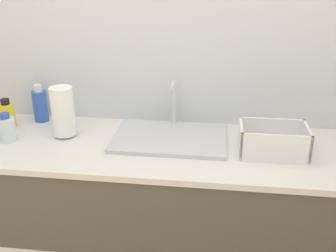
{
  "coord_description": "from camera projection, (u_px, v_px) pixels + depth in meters",
  "views": [
    {
      "loc": [
        0.22,
        -1.44,
        1.77
      ],
      "look_at": [
        -0.0,
        0.29,
        1.03
      ],
      "focal_mm": 42.0,
      "sensor_mm": 36.0,
      "label": 1
    }
  ],
  "objects": [
    {
      "name": "bottle_blue",
      "position": [
        40.0,
        105.0,
        2.24
      ],
      "size": [
        0.08,
        0.08,
        0.22
      ],
      "color": "#2D56B7",
      "rests_on": "counter_cabinet"
    },
    {
      "name": "counter_cabinet",
      "position": [
        169.0,
        221.0,
        2.14
      ],
      "size": [
        2.06,
        0.67,
        0.91
      ],
      "color": "#514C47",
      "rests_on": "ground_plane"
    },
    {
      "name": "bottle_clear",
      "position": [
        7.0,
        128.0,
        2.0
      ],
      "size": [
        0.09,
        0.09,
        0.15
      ],
      "color": "silver",
      "rests_on": "counter_cabinet"
    },
    {
      "name": "bottle_yellow",
      "position": [
        7.0,
        115.0,
        2.16
      ],
      "size": [
        0.08,
        0.08,
        0.16
      ],
      "color": "yellow",
      "rests_on": "counter_cabinet"
    },
    {
      "name": "paper_towel_roll",
      "position": [
        63.0,
        112.0,
        2.03
      ],
      "size": [
        0.12,
        0.12,
        0.27
      ],
      "color": "#4C4C51",
      "rests_on": "counter_cabinet"
    },
    {
      "name": "dish_rack",
      "position": [
        273.0,
        143.0,
        1.87
      ],
      "size": [
        0.32,
        0.21,
        0.14
      ],
      "color": "white",
      "rests_on": "counter_cabinet"
    },
    {
      "name": "sink",
      "position": [
        170.0,
        136.0,
        2.03
      ],
      "size": [
        0.58,
        0.41,
        0.27
      ],
      "color": "silver",
      "rests_on": "counter_cabinet"
    },
    {
      "name": "wall_back",
      "position": [
        177.0,
        54.0,
        2.14
      ],
      "size": [
        4.44,
        0.06,
        2.6
      ],
      "color": "silver",
      "rests_on": "ground_plane"
    }
  ]
}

